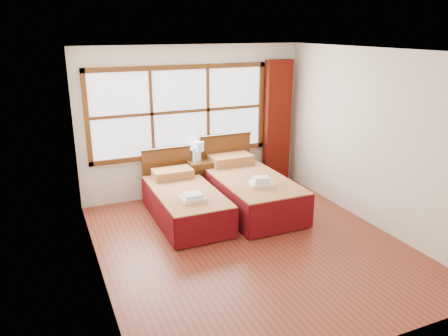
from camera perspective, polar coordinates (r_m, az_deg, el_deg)
name	(u,v)px	position (r m, az deg, el deg)	size (l,w,h in m)	color
floor	(250,244)	(6.14, 3.45, -9.93)	(4.50, 4.50, 0.00)	brown
ceiling	(254,50)	(5.44, 3.98, 15.06)	(4.50, 4.50, 0.00)	white
wall_back	(194,122)	(7.67, -3.98, 6.08)	(4.00, 4.00, 0.00)	silver
wall_left	(93,174)	(5.10, -16.76, -0.75)	(4.50, 4.50, 0.00)	silver
wall_right	(374,139)	(6.78, 18.97, 3.56)	(4.50, 4.50, 0.00)	silver
window	(180,112)	(7.52, -5.73, 7.34)	(3.16, 0.06, 1.56)	white
curtain	(277,123)	(8.23, 6.97, 5.88)	(0.50, 0.16, 2.30)	#5B1209
bed_left	(184,201)	(6.84, -5.19, -4.38)	(0.95, 1.97, 0.92)	#3A210C
bed_right	(248,189)	(7.21, 3.13, -2.79)	(1.08, 2.10, 1.05)	#3A210C
nightstand	(202,178)	(7.71, -2.93, -1.34)	(0.49, 0.48, 0.66)	#5A3113
towels_left	(193,197)	(6.31, -4.06, -3.83)	(0.36, 0.32, 0.10)	white
towels_right	(261,182)	(6.68, 4.89, -1.85)	(0.40, 0.37, 0.14)	white
lamp	(199,147)	(7.63, -3.24, 2.79)	(0.16, 0.16, 0.32)	#BF843D
bottle_near	(195,157)	(7.43, -3.83, 1.51)	(0.07, 0.07, 0.26)	silver
bottle_far	(199,154)	(7.54, -3.27, 1.78)	(0.07, 0.07, 0.26)	silver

